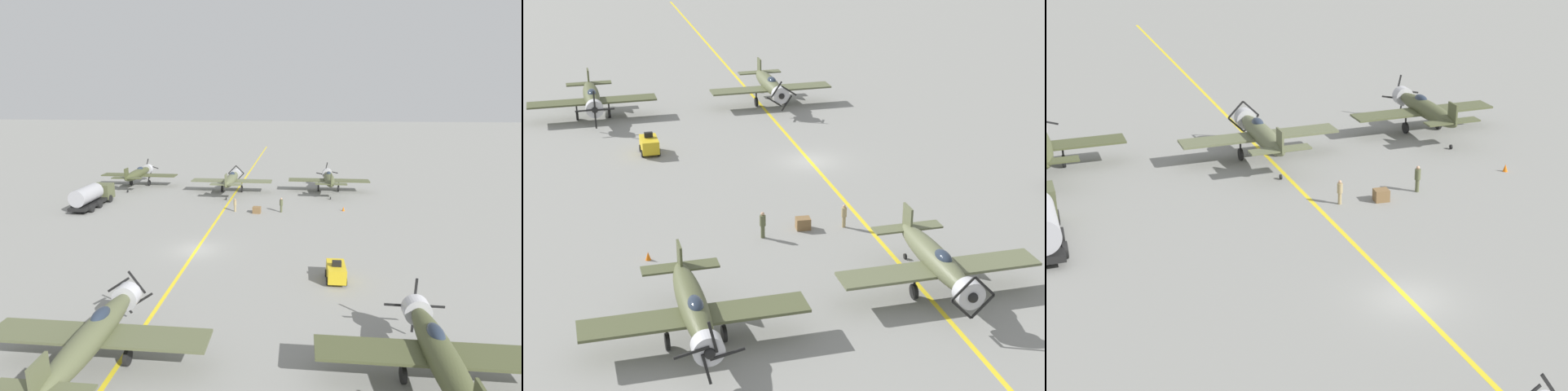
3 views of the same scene
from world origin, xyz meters
TOP-DOWN VIEW (x-y plane):
  - ground_plane at (0.00, 0.00)m, footprint 400.00×400.00m
  - taxiway_stripe at (0.00, 0.00)m, footprint 0.30×160.00m
  - airplane_far_center at (-0.58, 23.50)m, footprint 12.00×9.98m
  - airplane_near_right at (16.49, -17.18)m, footprint 12.00×9.98m
  - airplane_near_center at (-0.96, -17.20)m, footprint 12.00×9.98m
  - airplane_far_right at (13.91, 25.20)m, footprint 12.00×9.98m
  - airplane_far_left at (-16.13, 26.49)m, footprint 12.00×9.98m
  - fuel_tanker at (-17.31, 13.73)m, footprint 2.67×8.00m
  - tow_tractor at (12.54, -5.42)m, footprint 1.57×2.60m
  - ground_crew_walking at (1.58, 13.27)m, footprint 0.36×0.36m
  - ground_crew_inspecting at (7.35, 13.50)m, footprint 0.40×0.40m
  - supply_crate_by_tanker at (4.36, 12.83)m, footprint 1.03×0.88m
  - traffic_cone at (15.12, 14.85)m, footprint 0.36×0.36m

SIDE VIEW (x-z plane):
  - ground_plane at x=0.00m, z-range 0.00..0.00m
  - taxiway_stripe at x=0.00m, z-range 0.00..0.01m
  - traffic_cone at x=15.12m, z-range 0.00..0.55m
  - supply_crate_by_tanker at x=4.36m, z-range 0.00..0.80m
  - tow_tractor at x=12.54m, z-range -0.11..1.69m
  - ground_crew_walking at x=1.58m, z-range 0.08..1.74m
  - ground_crew_inspecting at x=7.35m, z-range 0.08..1.94m
  - fuel_tanker at x=-17.31m, z-range 0.02..3.00m
  - airplane_far_center at x=-0.58m, z-range 0.19..3.84m
  - airplane_near_right at x=16.49m, z-range 0.11..3.91m
  - airplane_near_center at x=-0.96m, z-range 0.19..3.84m
  - airplane_far_right at x=13.91m, z-range 0.12..3.90m
  - airplane_far_left at x=-16.13m, z-range 0.14..3.88m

